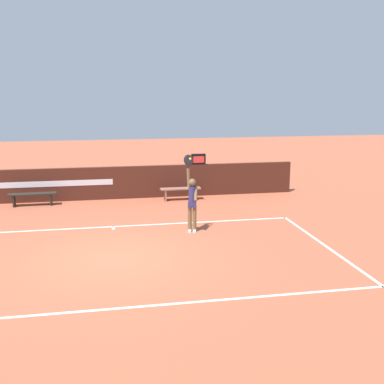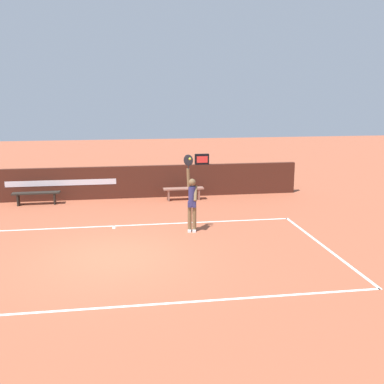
# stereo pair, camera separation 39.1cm
# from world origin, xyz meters

# --- Properties ---
(ground_plane) EXTENTS (60.00, 60.00, 0.00)m
(ground_plane) POSITION_xyz_m (0.00, 0.00, 0.00)
(ground_plane) COLOR #A65337
(court_lines) EXTENTS (11.57, 5.78, 0.00)m
(court_lines) POSITION_xyz_m (0.00, -0.04, 0.00)
(court_lines) COLOR white
(court_lines) RESTS_ON ground
(back_wall) EXTENTS (14.88, 0.20, 1.28)m
(back_wall) POSITION_xyz_m (-0.00, 6.71, 0.64)
(back_wall) COLOR #441F15
(back_wall) RESTS_ON ground
(speed_display) EXTENTS (0.57, 0.17, 0.43)m
(speed_display) POSITION_xyz_m (3.52, 6.71, 1.50)
(speed_display) COLOR black
(speed_display) RESTS_ON back_wall
(tennis_player) EXTENTS (0.44, 0.40, 2.37)m
(tennis_player) POSITION_xyz_m (2.36, 1.85, 0.98)
(tennis_player) COLOR brown
(tennis_player) RESTS_ON ground
(tennis_ball) EXTENTS (0.07, 0.07, 0.07)m
(tennis_ball) POSITION_xyz_m (2.27, 1.63, 2.27)
(tennis_ball) COLOR #D1DC37
(courtside_bench_near) EXTENTS (1.74, 0.40, 0.47)m
(courtside_bench_near) POSITION_xyz_m (-2.90, 6.11, 0.37)
(courtside_bench_near) COLOR black
(courtside_bench_near) RESTS_ON ground
(courtside_bench_far) EXTENTS (1.58, 0.38, 0.48)m
(courtside_bench_far) POSITION_xyz_m (2.67, 6.01, 0.37)
(courtside_bench_far) COLOR #926151
(courtside_bench_far) RESTS_ON ground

